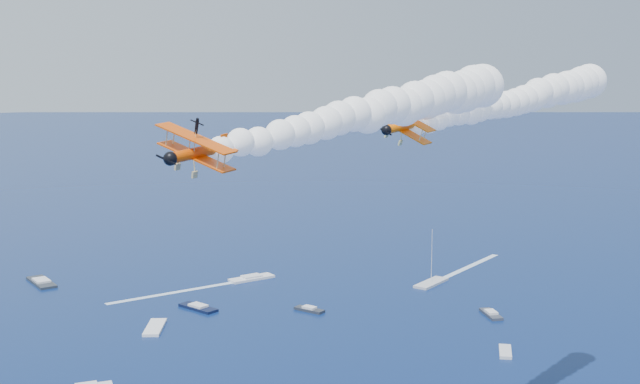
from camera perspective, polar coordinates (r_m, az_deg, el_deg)
name	(u,v)px	position (r m, az deg, el deg)	size (l,w,h in m)	color
biplane_lead	(403,126)	(106.63, 5.74, 4.51)	(8.11, 9.10, 5.48)	#FF6D05
biplane_trail	(198,152)	(73.17, -8.36, 2.71)	(7.49, 8.40, 5.06)	#E74A04
smoke_trail_lead	(515,100)	(131.06, 13.25, 6.15)	(54.55, 24.91, 10.48)	white
smoke_trail_trail	(380,110)	(95.53, 4.11, 5.61)	(52.90, 28.70, 10.48)	white
spectator_boats	(157,352)	(191.86, -11.13, -10.73)	(186.01, 172.69, 0.70)	white
boat_wakes	(317,337)	(199.02, -0.22, -9.91)	(151.37, 162.68, 0.04)	white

